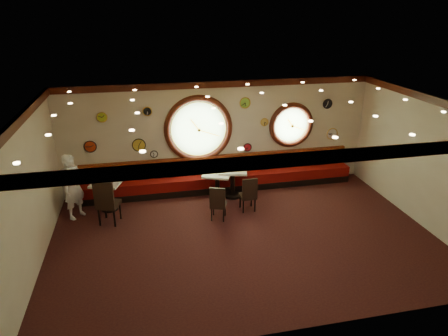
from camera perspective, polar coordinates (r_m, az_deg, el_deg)
floor at (r=9.65m, az=2.91°, el=-9.90°), size 9.00×6.00×0.00m
ceiling at (r=8.40m, az=3.34°, el=8.92°), size 9.00×6.00×0.02m
wall_back at (r=11.64m, az=-0.71°, el=4.60°), size 9.00×0.02×3.20m
wall_front at (r=6.40m, az=10.20°, el=-11.62°), size 9.00×0.02×3.20m
wall_left at (r=8.94m, az=-26.04°, el=-3.43°), size 0.02×6.00×3.20m
wall_right at (r=10.91m, az=26.58°, el=0.94°), size 0.02×6.00×3.20m
molding_back at (r=11.23m, az=-0.70°, el=11.89°), size 9.00×0.10×0.18m
molding_front at (r=5.75m, az=11.03°, el=1.26°), size 9.00×0.10×0.18m
molding_left at (r=8.44m, az=-27.43°, el=5.89°), size 0.10×6.00×0.18m
molding_right at (r=10.49m, az=27.78°, el=8.62°), size 0.10×6.00×0.18m
banquette_base at (r=11.93m, az=-0.41°, el=-2.68°), size 8.00×0.55×0.20m
banquette_seat at (r=11.83m, az=-0.42°, el=-1.59°), size 8.00×0.55×0.30m
banquette_back at (r=11.87m, az=-0.64°, el=0.60°), size 8.00×0.10×0.55m
porthole_left_glass at (r=11.46m, az=-3.67°, el=5.58°), size 1.66×0.02×1.66m
porthole_left_frame at (r=11.45m, az=-3.66°, el=5.56°), size 1.98×0.18×1.98m
porthole_left_ring at (r=11.42m, az=-3.64°, el=5.52°), size 1.61×0.03×1.61m
porthole_right_glass at (r=12.18m, az=9.54°, el=6.08°), size 1.10×0.02×1.10m
porthole_right_frame at (r=12.17m, az=9.56°, el=6.06°), size 1.38×0.18×1.38m
porthole_right_ring at (r=12.14m, az=9.61°, el=6.02°), size 1.09×0.03×1.09m
wall_clock_0 at (r=11.50m, az=-18.56°, el=2.92°), size 0.32×0.03×0.32m
wall_clock_1 at (r=11.16m, az=-10.91°, el=7.96°), size 0.24×0.03×0.24m
wall_clock_2 at (r=11.92m, az=3.35°, el=2.96°), size 0.24×0.03×0.24m
wall_clock_3 at (r=12.45m, az=14.56°, el=8.88°), size 0.28×0.03×0.28m
wall_clock_4 at (r=11.83m, az=5.78°, el=6.55°), size 0.22×0.03×0.22m
wall_clock_5 at (r=12.80m, az=15.16°, el=4.76°), size 0.34×0.03×0.34m
wall_clock_6 at (r=11.23m, az=-17.03°, el=6.95°), size 0.26×0.03×0.26m
wall_clock_7 at (r=11.52m, az=3.01°, el=9.28°), size 0.30×0.03×0.30m
wall_clock_8 at (r=11.53m, az=-9.97°, el=1.98°), size 0.20×0.03×0.20m
wall_clock_9 at (r=11.43m, az=-12.07°, el=3.23°), size 0.36×0.03×0.36m
table_a at (r=11.09m, az=-16.25°, el=-3.30°), size 0.94×0.94×0.81m
table_b at (r=11.19m, az=-0.95°, el=-2.09°), size 0.98×0.98×0.82m
table_c at (r=11.35m, az=1.25°, el=-1.60°), size 0.94×0.94×0.86m
chair_a at (r=10.27m, az=-16.48°, el=-4.37°), size 0.64×0.64×0.74m
chair_b at (r=10.11m, az=-0.88°, el=-4.76°), size 0.51×0.51×0.58m
chair_c at (r=10.55m, az=3.55°, el=-3.48°), size 0.42×0.42×0.60m
condiment_a_salt at (r=11.03m, az=-16.57°, el=-1.44°), size 0.04×0.04×0.11m
condiment_b_salt at (r=11.04m, az=-1.36°, el=-0.43°), size 0.04×0.04×0.11m
condiment_c_salt at (r=11.19m, az=0.73°, el=0.07°), size 0.03×0.03×0.09m
condiment_a_pepper at (r=10.86m, az=-16.07°, el=-1.79°), size 0.04×0.04×0.10m
condiment_b_pepper at (r=10.97m, az=-1.06°, el=-0.58°), size 0.04×0.04×0.11m
condiment_c_pepper at (r=11.21m, az=1.21°, el=0.15°), size 0.04×0.04×0.11m
condiment_a_bottle at (r=11.02m, az=-16.06°, el=-1.23°), size 0.06×0.06×0.18m
condiment_b_bottle at (r=11.14m, az=-0.75°, el=-0.10°), size 0.04×0.04×0.14m
condiment_c_bottle at (r=11.28m, az=2.03°, el=0.44°), size 0.05×0.05×0.17m
waiter at (r=10.83m, az=-20.72°, el=-2.49°), size 0.72×0.75×1.72m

